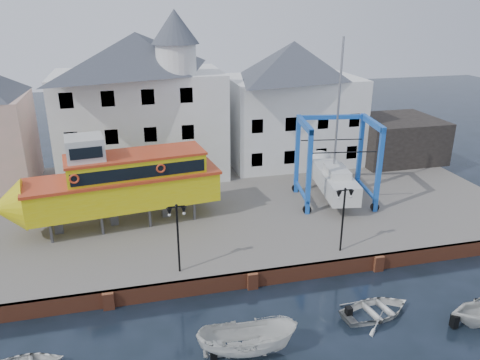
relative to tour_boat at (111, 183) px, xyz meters
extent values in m
plane|color=black|center=(7.63, -8.36, -4.03)|extent=(140.00, 140.00, 0.00)
cube|color=#625E5A|center=(7.63, 2.64, -3.53)|extent=(44.00, 22.00, 1.00)
cube|color=brown|center=(7.63, -8.24, -3.53)|extent=(44.00, 0.25, 1.00)
cube|color=brown|center=(-0.37, -8.41, -3.53)|extent=(0.60, 0.36, 1.00)
cube|color=brown|center=(7.63, -8.41, -3.53)|extent=(0.60, 0.36, 1.00)
cube|color=brown|center=(15.63, -8.41, -3.53)|extent=(0.60, 0.36, 1.00)
cube|color=white|center=(2.63, 10.14, 1.47)|extent=(14.00, 8.00, 9.00)
pyramid|color=#3D424B|center=(2.63, 10.14, 7.57)|extent=(14.00, 8.00, 3.20)
cube|color=black|center=(-2.87, 6.18, -1.43)|extent=(1.00, 0.08, 1.20)
cube|color=black|center=(0.13, 6.18, -1.43)|extent=(1.00, 0.08, 1.20)
cube|color=black|center=(3.13, 6.18, -1.43)|extent=(1.00, 0.08, 1.20)
cube|color=black|center=(6.13, 6.18, -1.43)|extent=(1.00, 0.08, 1.20)
cube|color=black|center=(-2.87, 6.18, 1.57)|extent=(1.00, 0.08, 1.20)
cube|color=black|center=(0.13, 6.18, 1.57)|extent=(1.00, 0.08, 1.20)
cube|color=black|center=(3.13, 6.18, 1.57)|extent=(1.00, 0.08, 1.20)
cube|color=black|center=(6.13, 6.18, 1.57)|extent=(1.00, 0.08, 1.20)
cube|color=black|center=(-2.87, 6.18, 4.57)|extent=(1.00, 0.08, 1.20)
cube|color=black|center=(0.13, 6.18, 4.57)|extent=(1.00, 0.08, 1.20)
cube|color=black|center=(3.13, 6.18, 4.57)|extent=(1.00, 0.08, 1.20)
cube|color=black|center=(6.13, 6.18, 4.57)|extent=(1.00, 0.08, 1.20)
cylinder|color=white|center=(5.63, 7.74, 7.17)|extent=(3.20, 3.20, 2.40)
cone|color=#3D424B|center=(5.63, 7.74, 9.67)|extent=(3.80, 3.80, 2.60)
cube|color=white|center=(16.63, 10.64, 0.97)|extent=(12.00, 8.00, 8.00)
pyramid|color=#3D424B|center=(16.63, 10.64, 6.57)|extent=(12.00, 8.00, 3.20)
cube|color=black|center=(12.13, 6.68, -1.43)|extent=(1.00, 0.08, 1.20)
cube|color=black|center=(15.13, 6.68, -1.43)|extent=(1.00, 0.08, 1.20)
cube|color=black|center=(18.13, 6.68, -1.43)|extent=(1.00, 0.08, 1.20)
cube|color=black|center=(21.13, 6.68, -1.43)|extent=(1.00, 0.08, 1.20)
cube|color=black|center=(12.13, 6.68, 1.57)|extent=(1.00, 0.08, 1.20)
cube|color=black|center=(15.13, 6.68, 1.57)|extent=(1.00, 0.08, 1.20)
cube|color=black|center=(18.13, 6.68, 1.57)|extent=(1.00, 0.08, 1.20)
cube|color=black|center=(21.13, 6.68, 1.57)|extent=(1.00, 0.08, 1.20)
cube|color=black|center=(26.63, 8.64, -1.03)|extent=(8.00, 7.00, 4.00)
cylinder|color=black|center=(3.63, -7.16, -1.03)|extent=(0.12, 0.12, 4.00)
cube|color=black|center=(3.63, -7.16, 1.02)|extent=(0.90, 0.06, 0.06)
sphere|color=black|center=(3.63, -7.16, 1.09)|extent=(0.16, 0.16, 0.16)
cone|color=black|center=(3.23, -7.16, 0.75)|extent=(0.32, 0.32, 0.45)
sphere|color=silver|center=(3.23, -7.16, 0.57)|extent=(0.18, 0.18, 0.18)
cone|color=black|center=(4.03, -7.16, 0.75)|extent=(0.32, 0.32, 0.45)
sphere|color=silver|center=(4.03, -7.16, 0.57)|extent=(0.18, 0.18, 0.18)
cylinder|color=black|center=(13.63, -7.16, -1.03)|extent=(0.12, 0.12, 4.00)
cube|color=black|center=(13.63, -7.16, 1.02)|extent=(0.90, 0.06, 0.06)
sphere|color=black|center=(13.63, -7.16, 1.09)|extent=(0.16, 0.16, 0.16)
cone|color=black|center=(13.23, -7.16, 0.75)|extent=(0.32, 0.32, 0.45)
sphere|color=silver|center=(13.23, -7.16, 0.57)|extent=(0.18, 0.18, 0.18)
cone|color=black|center=(14.03, -7.16, 0.75)|extent=(0.32, 0.32, 0.45)
sphere|color=silver|center=(14.03, -7.16, 0.57)|extent=(0.18, 0.18, 0.18)
cylinder|color=#59595E|center=(-3.91, -1.78, -2.36)|extent=(0.22, 0.22, 1.36)
cylinder|color=#59595E|center=(-4.23, 0.73, -2.36)|extent=(0.22, 0.22, 1.36)
cylinder|color=#59595E|center=(-0.77, -1.37, -2.36)|extent=(0.22, 0.22, 1.36)
cylinder|color=#59595E|center=(-1.10, 1.14, -2.36)|extent=(0.22, 0.22, 1.36)
cylinder|color=#59595E|center=(2.37, -0.97, -2.36)|extent=(0.22, 0.22, 1.36)
cylinder|color=#59595E|center=(2.04, 1.54, -2.36)|extent=(0.22, 0.22, 1.36)
cylinder|color=#59595E|center=(5.50, -0.57, -2.36)|extent=(0.22, 0.22, 1.36)
cylinder|color=#59595E|center=(5.18, 1.95, -2.36)|extent=(0.22, 0.22, 1.36)
cube|color=#59595E|center=(-3.62, -0.47, -2.36)|extent=(0.60, 0.52, 1.36)
cube|color=#59595E|center=(-0.04, 0.00, -2.36)|extent=(0.60, 0.52, 1.36)
cube|color=#59595E|center=(3.55, 0.46, -2.36)|extent=(0.60, 0.52, 1.36)
cube|color=#DBC605|center=(0.86, 0.11, -0.68)|extent=(12.99, 5.02, 1.99)
cone|color=#DBC605|center=(-6.40, -0.82, -0.68)|extent=(2.41, 3.66, 3.43)
cube|color=#C03A1B|center=(0.86, 0.11, 0.40)|extent=(13.28, 5.20, 0.20)
cube|color=#DBC605|center=(1.76, 0.23, 1.03)|extent=(9.36, 4.20, 1.45)
cube|color=black|center=(1.96, -1.33, 1.08)|extent=(8.61, 1.17, 0.81)
cube|color=black|center=(1.56, 1.78, 1.08)|extent=(8.61, 1.17, 0.81)
cube|color=#C03A1B|center=(1.76, 0.23, 1.84)|extent=(9.55, 4.32, 0.16)
cube|color=silver|center=(-1.38, -0.18, 2.58)|extent=(2.63, 2.63, 1.65)
cube|color=black|center=(-1.23, -1.37, 2.65)|extent=(1.97, 0.31, 0.72)
torus|color=#C03A1B|center=(-2.07, -1.90, 1.21)|extent=(0.64, 0.21, 0.63)
torus|color=#C03A1B|center=(3.31, -1.20, 1.21)|extent=(0.64, 0.21, 0.63)
cube|color=#1358AC|center=(13.61, -1.56, 0.12)|extent=(0.36, 0.36, 6.31)
cylinder|color=black|center=(13.61, -1.56, -2.72)|extent=(0.66, 0.32, 0.63)
cube|color=#1358AC|center=(14.26, 2.58, 0.12)|extent=(0.36, 0.36, 6.31)
cylinder|color=black|center=(14.26, 2.58, -2.72)|extent=(0.66, 0.32, 0.63)
cube|color=#1358AC|center=(18.65, -2.35, 0.12)|extent=(0.36, 0.36, 6.31)
cylinder|color=black|center=(18.65, -2.35, -2.72)|extent=(0.66, 0.32, 0.63)
cube|color=#1358AC|center=(19.29, 1.79, 0.12)|extent=(0.36, 0.36, 6.31)
cylinder|color=black|center=(19.29, 1.79, -2.72)|extent=(0.66, 0.32, 0.63)
cube|color=#1358AC|center=(13.94, 0.51, 3.12)|extent=(1.01, 4.50, 0.44)
cube|color=#1358AC|center=(13.94, 0.51, -2.13)|extent=(0.92, 4.49, 0.19)
cube|color=#1358AC|center=(18.97, -0.28, 3.12)|extent=(1.01, 4.50, 0.44)
cube|color=#1358AC|center=(18.97, -0.28, -2.13)|extent=(0.92, 4.49, 0.19)
cube|color=#1358AC|center=(16.78, 2.19, 3.12)|extent=(5.39, 1.15, 0.32)
cube|color=silver|center=(16.45, 0.12, -1.41)|extent=(3.10, 7.00, 1.44)
cone|color=silver|center=(17.08, 4.08, -1.41)|extent=(2.27, 1.75, 2.07)
cube|color=#59595E|center=(16.45, 0.12, -2.45)|extent=(0.47, 1.64, 0.63)
cube|color=silver|center=(16.38, -0.33, -0.42)|extent=(1.84, 2.89, 0.54)
cylinder|color=#99999E|center=(16.52, 0.56, 4.27)|extent=(0.18, 0.18, 9.91)
cube|color=black|center=(16.20, -1.48, 1.43)|extent=(4.77, 0.86, 0.05)
cube|color=black|center=(16.71, 1.72, 1.43)|extent=(4.77, 0.86, 0.05)
imported|color=silver|center=(5.97, -13.57, -4.03)|extent=(4.88, 2.35, 1.81)
imported|color=silver|center=(13.33, -12.33, -4.03)|extent=(4.31, 3.36, 0.82)
imported|color=silver|center=(18.22, -14.22, -4.03)|extent=(3.70, 3.23, 1.89)
camera|label=1|loc=(1.44, -30.56, 11.43)|focal=35.00mm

